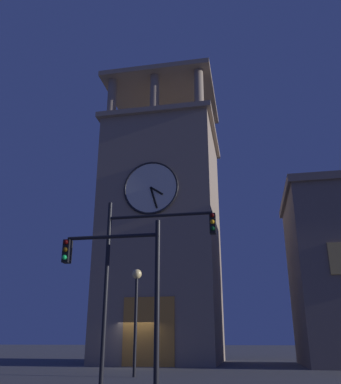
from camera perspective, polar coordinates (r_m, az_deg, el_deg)
ground_plane at (r=26.21m, az=-4.79°, el=-23.21°), size 200.00×200.00×0.00m
clocktower at (r=31.09m, az=-0.97°, el=-5.75°), size 8.58×9.21×23.88m
traffic_signal_near at (r=15.22m, az=-4.32°, el=-9.39°), size 4.17×0.41×6.56m
traffic_signal_mid at (r=12.97m, az=-6.59°, el=-11.59°), size 3.21×0.41×5.10m
street_lamp at (r=19.09m, az=-4.82°, el=-14.70°), size 0.44×0.44×4.58m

